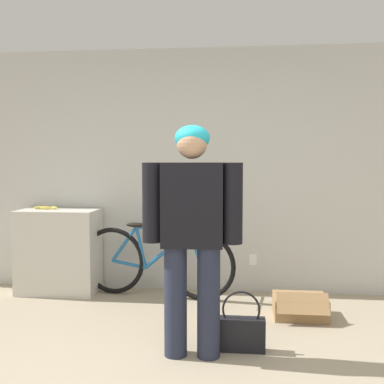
{
  "coord_description": "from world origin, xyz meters",
  "views": [
    {
      "loc": [
        0.39,
        -2.33,
        1.42
      ],
      "look_at": [
        0.06,
        0.82,
        1.19
      ],
      "focal_mm": 42.0,
      "sensor_mm": 36.0,
      "label": 1
    }
  ],
  "objects_px": {
    "cardboard_box": "(300,306)",
    "handbag": "(241,331)",
    "person": "(192,226)",
    "bicycle": "(156,261)",
    "banana": "(46,208)"
  },
  "relations": [
    {
      "from": "cardboard_box",
      "to": "handbag",
      "type": "bearing_deg",
      "value": -124.28
    },
    {
      "from": "person",
      "to": "bicycle",
      "type": "relative_size",
      "value": 1.0
    },
    {
      "from": "banana",
      "to": "cardboard_box",
      "type": "relative_size",
      "value": 0.6
    },
    {
      "from": "handbag",
      "to": "cardboard_box",
      "type": "xyz_separation_m",
      "value": [
        0.53,
        0.78,
        -0.05
      ]
    },
    {
      "from": "bicycle",
      "to": "banana",
      "type": "distance_m",
      "value": 1.33
    },
    {
      "from": "handbag",
      "to": "cardboard_box",
      "type": "bearing_deg",
      "value": 55.72
    },
    {
      "from": "person",
      "to": "cardboard_box",
      "type": "xyz_separation_m",
      "value": [
        0.89,
        0.91,
        -0.85
      ]
    },
    {
      "from": "person",
      "to": "bicycle",
      "type": "bearing_deg",
      "value": 108.15
    },
    {
      "from": "bicycle",
      "to": "banana",
      "type": "xyz_separation_m",
      "value": [
        -1.21,
        0.09,
        0.53
      ]
    },
    {
      "from": "bicycle",
      "to": "cardboard_box",
      "type": "bearing_deg",
      "value": -9.45
    },
    {
      "from": "person",
      "to": "bicycle",
      "type": "distance_m",
      "value": 1.56
    },
    {
      "from": "bicycle",
      "to": "cardboard_box",
      "type": "xyz_separation_m",
      "value": [
        1.41,
        -0.45,
        -0.28
      ]
    },
    {
      "from": "bicycle",
      "to": "handbag",
      "type": "relative_size",
      "value": 3.66
    },
    {
      "from": "cardboard_box",
      "to": "bicycle",
      "type": "bearing_deg",
      "value": 162.2
    },
    {
      "from": "bicycle",
      "to": "banana",
      "type": "height_order",
      "value": "banana"
    }
  ]
}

